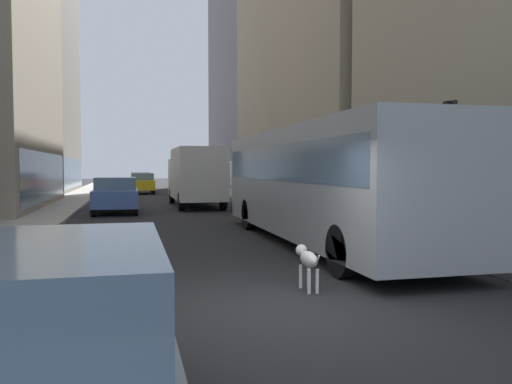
# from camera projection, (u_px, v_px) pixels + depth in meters

# --- Properties ---
(ground_plane) EXTENTS (120.00, 120.00, 0.00)m
(ground_plane) POSITION_uv_depth(u_px,v_px,m) (158.00, 193.00, 41.30)
(ground_plane) COLOR #232326
(sidewalk_left) EXTENTS (2.40, 110.00, 0.15)m
(sidewalk_left) POSITION_uv_depth(u_px,v_px,m) (84.00, 193.00, 39.93)
(sidewalk_left) COLOR #ADA89E
(sidewalk_left) RESTS_ON ground
(sidewalk_right) EXTENTS (2.40, 110.00, 0.15)m
(sidewalk_right) POSITION_uv_depth(u_px,v_px,m) (227.00, 191.00, 42.66)
(sidewalk_right) COLOR #ADA89E
(sidewalk_right) RESTS_ON ground
(building_left_far) EXTENTS (10.28, 15.93, 27.70)m
(building_left_far) POSITION_uv_depth(u_px,v_px,m) (2.00, 19.00, 40.27)
(building_left_far) COLOR gray
(building_left_far) RESTS_ON ground
(building_right_far) EXTENTS (9.28, 19.53, 26.32)m
(building_right_far) POSITION_uv_depth(u_px,v_px,m) (265.00, 63.00, 54.01)
(building_right_far) COLOR slate
(building_right_far) RESTS_ON ground
(transit_bus) EXTENTS (2.78, 11.53, 3.05)m
(transit_bus) POSITION_uv_depth(u_px,v_px,m) (319.00, 178.00, 13.69)
(transit_bus) COLOR #999EA3
(transit_bus) RESTS_ON ground
(car_white_van) EXTENTS (1.85, 4.45, 1.62)m
(car_white_van) POSITION_uv_depth(u_px,v_px,m) (186.00, 181.00, 46.43)
(car_white_van) COLOR silver
(car_white_van) RESTS_ON ground
(car_blue_hatchback) EXTENTS (1.93, 4.44, 1.62)m
(car_blue_hatchback) POSITION_uv_depth(u_px,v_px,m) (116.00, 195.00, 23.16)
(car_blue_hatchback) COLOR #4C6BB7
(car_blue_hatchback) RESTS_ON ground
(car_grey_wagon) EXTENTS (1.81, 4.37, 1.62)m
(car_grey_wagon) POSITION_uv_depth(u_px,v_px,m) (17.00, 374.00, 3.01)
(car_grey_wagon) COLOR slate
(car_grey_wagon) RESTS_ON ground
(car_yellow_taxi) EXTENTS (1.82, 3.93, 1.62)m
(car_yellow_taxi) POSITION_uv_depth(u_px,v_px,m) (143.00, 183.00, 40.57)
(car_yellow_taxi) COLOR yellow
(car_yellow_taxi) RESTS_ON ground
(car_red_coupe) EXTENTS (1.90, 4.80, 1.62)m
(car_red_coupe) POSITION_uv_depth(u_px,v_px,m) (141.00, 181.00, 48.28)
(car_red_coupe) COLOR red
(car_red_coupe) RESTS_ON ground
(box_truck) EXTENTS (2.30, 7.50, 3.05)m
(box_truck) POSITION_uv_depth(u_px,v_px,m) (195.00, 175.00, 26.89)
(box_truck) COLOR silver
(box_truck) RESTS_ON ground
(dalmatian_dog) EXTENTS (0.22, 0.96, 0.72)m
(dalmatian_dog) POSITION_uv_depth(u_px,v_px,m) (307.00, 259.00, 8.52)
(dalmatian_dog) COLOR white
(dalmatian_dog) RESTS_ON ground
(traffic_light_near) EXTENTS (0.24, 0.41, 3.40)m
(traffic_light_near) POSITION_uv_depth(u_px,v_px,m) (452.00, 150.00, 11.47)
(traffic_light_near) COLOR black
(traffic_light_near) RESTS_ON sidewalk_right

